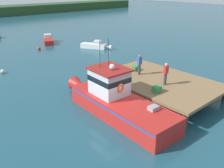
% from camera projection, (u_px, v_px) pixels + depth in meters
% --- Properties ---
extents(ground_plane, '(200.00, 200.00, 0.00)m').
position_uv_depth(ground_plane, '(112.00, 114.00, 16.15)').
color(ground_plane, '#1E4C5B').
extents(dock, '(6.00, 9.00, 1.20)m').
position_uv_depth(dock, '(158.00, 81.00, 18.69)').
color(dock, '#4C3D2D').
rests_on(dock, ground).
extents(main_fishing_boat, '(2.84, 9.86, 4.80)m').
position_uv_depth(main_fishing_boat, '(115.00, 100.00, 15.84)').
color(main_fishing_boat, red).
rests_on(main_fishing_boat, ground).
extents(crate_single_by_cleat, '(0.68, 0.55, 0.38)m').
position_uv_depth(crate_single_by_cleat, '(135.00, 68.00, 20.55)').
color(crate_single_by_cleat, '#2D8442').
rests_on(crate_single_by_cleat, dock).
extents(crate_stack_mid_dock, '(0.61, 0.45, 0.42)m').
position_uv_depth(crate_stack_mid_dock, '(157.00, 89.00, 16.42)').
color(crate_stack_mid_dock, '#2D8442').
rests_on(crate_stack_mid_dock, dock).
extents(bait_bucket, '(0.32, 0.32, 0.34)m').
position_uv_depth(bait_bucket, '(110.00, 73.00, 19.48)').
color(bait_bucket, '#2866B2').
rests_on(bait_bucket, dock).
extents(deckhand_by_the_boat, '(0.36, 0.22, 1.63)m').
position_uv_depth(deckhand_by_the_boat, '(166.00, 73.00, 17.40)').
color(deckhand_by_the_boat, '#383842').
rests_on(deckhand_by_the_boat, dock).
extents(deckhand_further_back, '(0.36, 0.22, 1.63)m').
position_uv_depth(deckhand_further_back, '(139.00, 64.00, 19.40)').
color(deckhand_further_back, '#383842').
rests_on(deckhand_further_back, dock).
extents(moored_boat_far_left, '(2.92, 4.09, 1.08)m').
position_uv_depth(moored_boat_far_left, '(96.00, 46.00, 32.57)').
color(moored_boat_far_left, white).
rests_on(moored_boat_far_left, ground).
extents(moored_boat_far_right, '(2.76, 4.67, 1.20)m').
position_uv_depth(moored_boat_far_right, '(48.00, 40.00, 35.71)').
color(moored_boat_far_right, red).
rests_on(moored_boat_far_right, ground).
extents(mooring_buoy_channel_marker, '(0.42, 0.42, 0.42)m').
position_uv_depth(mooring_buoy_channel_marker, '(39.00, 48.00, 31.74)').
color(mooring_buoy_channel_marker, red).
rests_on(mooring_buoy_channel_marker, ground).
extents(mooring_buoy_inshore, '(0.40, 0.40, 0.40)m').
position_uv_depth(mooring_buoy_inshore, '(3.00, 71.00, 23.42)').
color(mooring_buoy_inshore, silver).
rests_on(mooring_buoy_inshore, ground).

